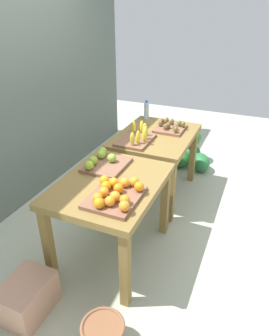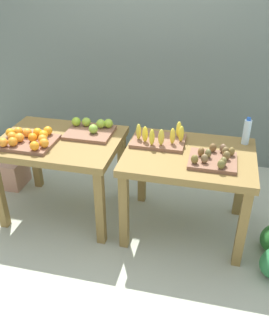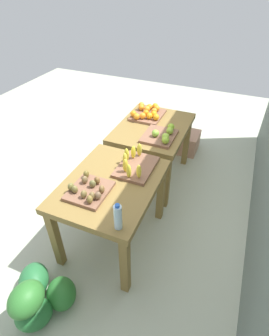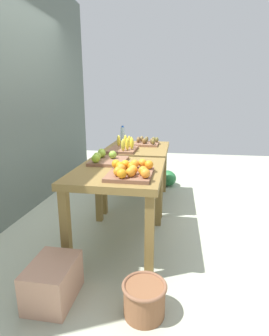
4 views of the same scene
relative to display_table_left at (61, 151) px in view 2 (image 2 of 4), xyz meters
name	(u,v)px [view 2 (image 2 of 4)]	position (x,y,z in m)	size (l,w,h in m)	color
ground_plane	(123,218)	(0.56, 0.00, -0.65)	(8.00, 8.00, 0.00)	#B0B79F
back_wall	(155,25)	(0.56, 1.35, 0.85)	(4.40, 0.12, 3.00)	slate
display_table_left	(61,151)	(0.00, 0.00, 0.00)	(1.04, 0.80, 0.76)	olive
display_table_right	(189,166)	(1.12, 0.00, 0.00)	(1.04, 0.80, 0.76)	olive
orange_bin	(28,139)	(-0.21, -0.15, 0.16)	(0.47, 0.38, 0.11)	brown
apple_bin	(91,129)	(0.23, 0.18, 0.15)	(0.41, 0.34, 0.11)	brown
banana_crate	(159,139)	(0.85, 0.12, 0.16)	(0.44, 0.32, 0.17)	brown
kiwi_bin	(214,158)	(1.31, -0.10, 0.15)	(0.36, 0.33, 0.10)	brown
water_bottle	(247,132)	(1.55, 0.28, 0.22)	(0.06, 0.06, 0.23)	silver
cardboard_produce_box	(6,172)	(-0.81, 0.30, -0.51)	(0.40, 0.30, 0.29)	tan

